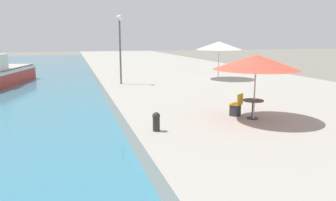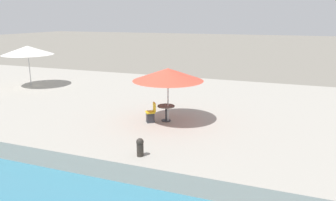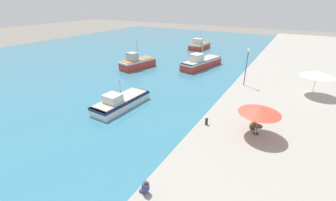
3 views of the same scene
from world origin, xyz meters
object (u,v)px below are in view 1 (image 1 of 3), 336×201
object	(u,v)px
fishing_boat_far	(1,74)
mooring_bollard	(156,121)
cafe_umbrella_white	(219,46)
cafe_table	(253,105)
cafe_chair_left	(236,108)
cafe_umbrella_pink	(256,62)
lamppost	(120,38)

from	to	relation	value
fishing_boat_far	mooring_bollard	bearing A→B (deg)	-53.47
cafe_umbrella_white	cafe_table	bearing A→B (deg)	-108.79
cafe_chair_left	cafe_umbrella_pink	bearing A→B (deg)	-95.94
cafe_table	mooring_bollard	world-z (taller)	cafe_table
cafe_umbrella_white	mooring_bollard	bearing A→B (deg)	-123.00
lamppost	mooring_bollard	bearing A→B (deg)	-92.57
cafe_umbrella_white	cafe_chair_left	bearing A→B (deg)	-111.58
cafe_umbrella_white	mooring_bollard	distance (m)	14.89
cafe_umbrella_white	lamppost	size ratio (longest dim) A/B	0.75
fishing_boat_far	cafe_umbrella_pink	distance (m)	22.11
cafe_table	mooring_bollard	size ratio (longest dim) A/B	1.22
cafe_umbrella_white	lamppost	world-z (taller)	lamppost
cafe_chair_left	mooring_bollard	world-z (taller)	cafe_chair_left
cafe_umbrella_pink	cafe_table	world-z (taller)	cafe_umbrella_pink
cafe_umbrella_white	cafe_table	xyz separation A→B (m)	(-4.00, -11.74, -1.97)
cafe_umbrella_pink	lamppost	distance (m)	11.74
fishing_boat_far	cafe_umbrella_pink	world-z (taller)	fishing_boat_far
fishing_boat_far	cafe_table	world-z (taller)	fishing_boat_far
fishing_boat_far	cafe_chair_left	bearing A→B (deg)	-43.18
fishing_boat_far	lamppost	xyz separation A→B (m)	(8.71, -7.16, 2.92)
cafe_chair_left	cafe_umbrella_white	bearing A→B (deg)	33.46
cafe_chair_left	fishing_boat_far	bearing A→B (deg)	88.82
cafe_table	lamppost	world-z (taller)	lamppost
cafe_umbrella_pink	mooring_bollard	world-z (taller)	cafe_umbrella_pink
fishing_boat_far	cafe_table	xyz separation A→B (m)	(12.21, -18.23, 0.36)
lamppost	cafe_chair_left	bearing A→B (deg)	-73.58
cafe_table	mooring_bollard	bearing A→B (deg)	-171.38
cafe_chair_left	mooring_bollard	bearing A→B (deg)	163.46
cafe_table	lamppost	xyz separation A→B (m)	(-3.50, 11.07, 2.56)
fishing_boat_far	mooring_bollard	size ratio (longest dim) A/B	14.10
cafe_umbrella_white	mooring_bollard	size ratio (longest dim) A/B	5.25
fishing_boat_far	cafe_table	bearing A→B (deg)	-43.14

